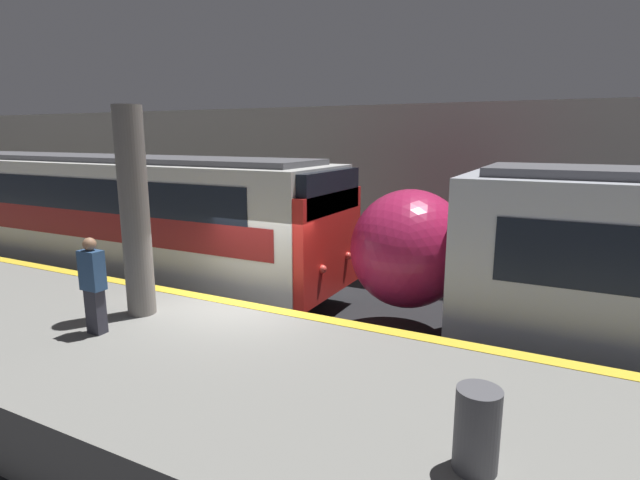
% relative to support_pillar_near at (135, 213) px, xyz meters
% --- Properties ---
extents(ground_plane, '(120.00, 120.00, 0.00)m').
position_rel_support_pillar_near_xyz_m(ground_plane, '(1.25, 1.39, -2.88)').
color(ground_plane, black).
extents(platform, '(40.00, 4.56, 1.02)m').
position_rel_support_pillar_near_xyz_m(platform, '(1.25, -0.89, -2.37)').
color(platform, slate).
rests_on(platform, ground).
extents(station_rear_barrier, '(50.00, 0.15, 5.09)m').
position_rel_support_pillar_near_xyz_m(station_rear_barrier, '(1.25, 7.70, -0.33)').
color(station_rear_barrier, '#9E998E').
rests_on(station_rear_barrier, ground).
extents(support_pillar_near, '(0.50, 0.50, 3.73)m').
position_rel_support_pillar_near_xyz_m(support_pillar_near, '(0.00, 0.00, 0.00)').
color(support_pillar_near, slate).
rests_on(support_pillar_near, platform).
extents(train_boxy, '(21.53, 3.02, 3.67)m').
position_rel_support_pillar_near_xyz_m(train_boxy, '(-8.51, 3.63, -1.00)').
color(train_boxy, black).
rests_on(train_boxy, ground).
extents(person_waiting, '(0.38, 0.24, 1.62)m').
position_rel_support_pillar_near_xyz_m(person_waiting, '(0.06, -1.03, -1.02)').
color(person_waiting, '#2D2D38').
rests_on(person_waiting, platform).
extents(trash_bin, '(0.44, 0.44, 0.85)m').
position_rel_support_pillar_near_xyz_m(trash_bin, '(6.29, -1.71, -1.44)').
color(trash_bin, '#4C4C51').
rests_on(trash_bin, platform).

